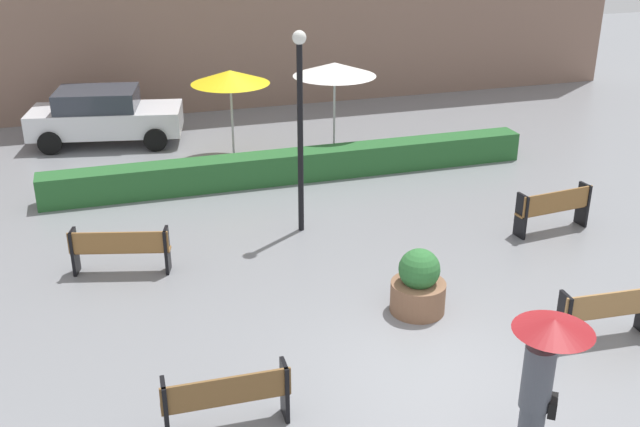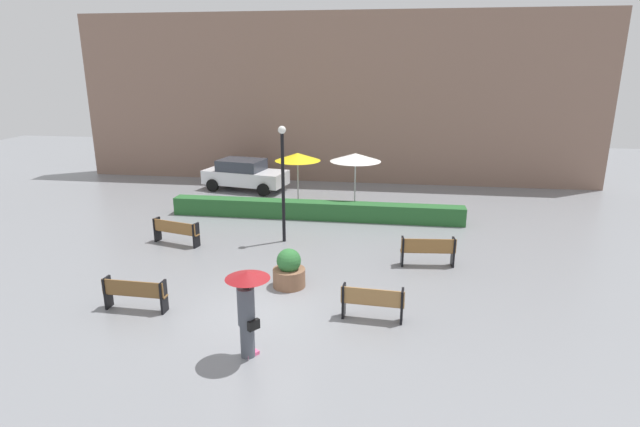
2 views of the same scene
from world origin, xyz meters
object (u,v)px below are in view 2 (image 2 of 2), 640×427
object	(u,v)px
bench_far_left	(175,230)
planter_pot	(289,270)
bench_near_left	(135,292)
bench_near_right	(372,301)
pedestrian_with_umbrella	(247,302)
patio_umbrella_white	(355,157)
patio_umbrella_yellow	(298,157)
parked_car	(245,174)
bench_far_right	(428,250)
lamp_post	(283,173)

from	to	relation	value
bench_far_left	planter_pot	size ratio (longest dim) A/B	1.61
bench_far_left	bench_near_left	size ratio (longest dim) A/B	1.08
bench_near_right	pedestrian_with_umbrella	world-z (taller)	pedestrian_with_umbrella
pedestrian_with_umbrella	patio_umbrella_white	xyz separation A→B (m)	(1.35, 12.11, 1.04)
patio_umbrella_yellow	parked_car	world-z (taller)	patio_umbrella_yellow
bench_near_left	planter_pot	xyz separation A→B (m)	(3.69, 2.08, -0.02)
pedestrian_with_umbrella	planter_pot	distance (m)	3.88
bench_near_right	pedestrian_with_umbrella	bearing A→B (deg)	-141.40
bench_far_right	pedestrian_with_umbrella	bearing A→B (deg)	-125.18
patio_umbrella_yellow	patio_umbrella_white	world-z (taller)	patio_umbrella_white
lamp_post	patio_umbrella_yellow	xyz separation A→B (m)	(-0.45, 5.12, -0.35)
bench_far_left	planter_pot	bearing A→B (deg)	-31.63
lamp_post	patio_umbrella_yellow	world-z (taller)	lamp_post
bench_far_right	lamp_post	xyz separation A→B (m)	(-5.06, 1.66, 2.00)
bench_near_left	bench_far_left	bearing A→B (deg)	102.04
bench_far_left	patio_umbrella_yellow	bearing A→B (deg)	61.06
pedestrian_with_umbrella	lamp_post	distance (m)	7.76
bench_near_right	patio_umbrella_yellow	xyz separation A→B (m)	(-3.93, 10.64, 1.68)
bench_near_left	lamp_post	size ratio (longest dim) A/B	0.41
lamp_post	parked_car	world-z (taller)	lamp_post
pedestrian_with_umbrella	parked_car	distance (m)	15.77
bench_near_right	parked_car	world-z (taller)	parked_car
bench_far_left	lamp_post	world-z (taller)	lamp_post
pedestrian_with_umbrella	planter_pot	world-z (taller)	pedestrian_with_umbrella
pedestrian_with_umbrella	patio_umbrella_white	size ratio (longest dim) A/B	0.81
bench_far_left	pedestrian_with_umbrella	distance (m)	8.20
bench_far_left	bench_far_right	distance (m)	8.87
planter_pot	patio_umbrella_white	distance (m)	8.62
bench_far_left	patio_umbrella_white	distance (m)	8.27
bench_near_left	bench_far_right	bearing A→B (deg)	28.69
planter_pot	bench_far_right	bearing A→B (deg)	28.01
bench_far_left	patio_umbrella_white	world-z (taller)	patio_umbrella_white
bench_near_left	pedestrian_with_umbrella	bearing A→B (deg)	-25.45
pedestrian_with_umbrella	planter_pot	bearing A→B (deg)	88.22
pedestrian_with_umbrella	patio_umbrella_white	world-z (taller)	patio_umbrella_white
patio_umbrella_yellow	patio_umbrella_white	distance (m)	2.74
bench_far_left	parked_car	bearing A→B (deg)	89.43
bench_near_left	parked_car	distance (m)	13.43
bench_near_left	patio_umbrella_yellow	distance (m)	11.38
bench_far_left	parked_car	size ratio (longest dim) A/B	0.42
bench_far_right	bench_near_right	xyz separation A→B (m)	(-1.58, -3.86, -0.04)
planter_pot	bench_far_left	bearing A→B (deg)	148.37
patio_umbrella_white	parked_car	world-z (taller)	patio_umbrella_white
lamp_post	patio_umbrella_yellow	size ratio (longest dim) A/B	1.76
pedestrian_with_umbrella	patio_umbrella_yellow	xyz separation A→B (m)	(-1.32, 12.73, 0.88)
pedestrian_with_umbrella	bench_near_right	bearing A→B (deg)	38.60
planter_pot	lamp_post	bearing A→B (deg)	104.41
bench_near_left	lamp_post	world-z (taller)	lamp_post
lamp_post	parked_car	size ratio (longest dim) A/B	0.94
bench_near_left	planter_pot	world-z (taller)	planter_pot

